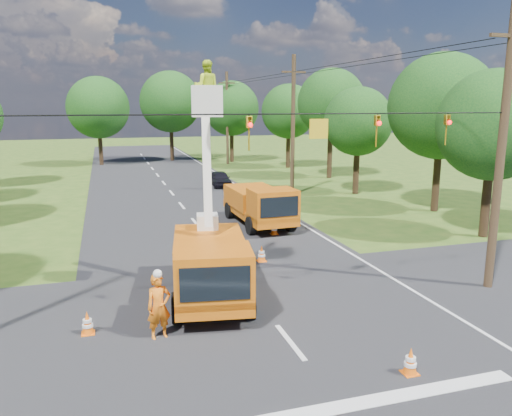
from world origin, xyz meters
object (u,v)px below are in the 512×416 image
object	(u,v)px
tree_right_a	(493,125)
tree_right_e	(289,112)
second_truck	(260,204)
tree_right_c	(358,122)
bucket_truck	(210,252)
distant_car	(220,179)
tree_right_d	(331,103)
traffic_cone_2	(262,254)
tree_far_a	(98,108)
traffic_cone_7	(272,209)
tree_right_b	(442,106)
tree_far_b	(170,102)
traffic_cone_4	(87,323)
pole_right_near	(501,148)
traffic_cone_3	(274,228)
pole_right_mid	(293,125)
traffic_cone_1	(410,362)
pole_right_far	(227,118)
tree_far_c	(231,109)
ground_worker	(159,307)

from	to	relation	value
tree_right_a	tree_right_e	xyz separation A→B (m)	(0.30, 29.00, 0.25)
second_truck	tree_right_a	bearing A→B (deg)	-30.24
tree_right_a	tree_right_c	size ratio (longest dim) A/B	1.06
bucket_truck	distant_car	distance (m)	23.94
tree_right_c	tree_right_d	bearing A→B (deg)	78.69
traffic_cone_2	tree_far_a	bearing A→B (deg)	99.72
traffic_cone_7	tree_right_b	bearing A→B (deg)	-10.26
tree_right_d	tree_far_b	distance (m)	21.52
tree_right_a	tree_right_c	world-z (taller)	tree_right_a
bucket_truck	traffic_cone_4	distance (m)	4.54
traffic_cone_7	pole_right_near	world-z (taller)	pole_right_near
tree_right_d	tree_right_e	distance (m)	8.11
distant_car	tree_far_b	distance (m)	20.83
traffic_cone_3	tree_right_c	size ratio (longest dim) A/B	0.09
traffic_cone_7	tree_right_a	distance (m)	12.79
traffic_cone_7	pole_right_mid	distance (m)	8.60
second_truck	tree_right_b	distance (m)	12.80
traffic_cone_1	tree_right_b	world-z (taller)	tree_right_b
tree_far_b	pole_right_mid	bearing A→B (deg)	-77.59
pole_right_far	tree_right_a	distance (m)	34.37
distant_car	traffic_cone_3	bearing A→B (deg)	-90.67
traffic_cone_7	tree_far_c	xyz separation A→B (m)	(4.66, 28.16, 5.70)
second_truck	pole_right_far	xyz separation A→B (m)	(5.18, 28.55, 3.88)
tree_right_a	traffic_cone_4	bearing A→B (deg)	-163.05
second_truck	pole_right_near	xyz separation A→B (m)	(5.18, -11.45, 3.88)
tree_right_e	tree_far_a	distance (m)	20.43
second_truck	tree_far_a	bearing A→B (deg)	102.70
pole_right_mid	tree_right_d	size ratio (longest dim) A/B	1.03
tree_right_a	tree_far_b	size ratio (longest dim) A/B	0.80
bucket_truck	tree_right_a	size ratio (longest dim) A/B	0.96
pole_right_near	tree_right_a	size ratio (longest dim) A/B	1.21
second_truck	pole_right_mid	bearing A→B (deg)	56.74
second_truck	traffic_cone_4	distance (m)	14.26
traffic_cone_2	pole_right_far	xyz separation A→B (m)	(7.04, 34.73, 4.75)
second_truck	tree_right_e	size ratio (longest dim) A/B	0.74
tree_right_e	tree_right_d	bearing A→B (deg)	-82.87
tree_right_a	tree_right_b	world-z (taller)	tree_right_b
ground_worker	traffic_cone_3	world-z (taller)	ground_worker
traffic_cone_1	pole_right_far	world-z (taller)	pole_right_far
traffic_cone_1	pole_right_mid	bearing A→B (deg)	75.64
distant_car	ground_worker	bearing A→B (deg)	-104.39
distant_car	traffic_cone_7	bearing A→B (deg)	-84.73
distant_car	tree_far_a	distance (m)	20.85
pole_right_mid	tree_far_a	world-z (taller)	pole_right_mid
traffic_cone_4	pole_right_mid	bearing A→B (deg)	54.81
traffic_cone_2	tree_far_c	distance (m)	38.03
pole_right_mid	tree_far_a	xyz separation A→B (m)	(-13.50, 23.00, 1.08)
traffic_cone_7	second_truck	bearing A→B (deg)	-122.28
bucket_truck	tree_far_c	xyz separation A→B (m)	(10.93, 40.08, 4.39)
traffic_cone_3	tree_far_a	size ratio (longest dim) A/B	0.07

